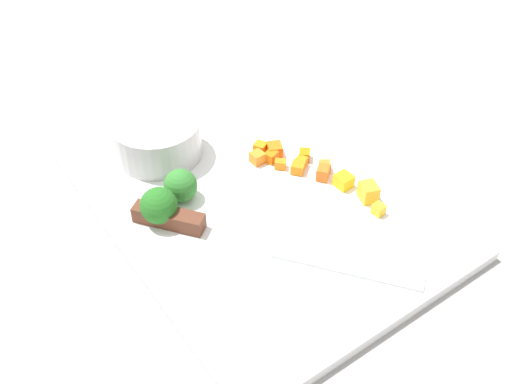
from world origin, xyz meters
TOP-DOWN VIEW (x-y plane):
  - ground_plane at (0.00, 0.00)m, footprint 4.00×4.00m
  - cutting_board at (0.00, 0.00)m, footprint 0.40×0.30m
  - prep_bowl at (-0.13, -0.05)m, footprint 0.10×0.10m
  - chef_knife at (0.02, -0.06)m, footprint 0.25×0.20m
  - carrot_dice_0 at (-0.04, 0.05)m, footprint 0.02×0.02m
  - carrot_dice_1 at (0.01, 0.09)m, footprint 0.02×0.02m
  - carrot_dice_2 at (-0.03, 0.05)m, footprint 0.02×0.02m
  - carrot_dice_3 at (0.01, 0.08)m, footprint 0.02×0.02m
  - carrot_dice_4 at (-0.01, 0.07)m, footprint 0.02×0.02m
  - carrot_dice_5 at (-0.05, 0.04)m, footprint 0.02×0.02m
  - carrot_dice_6 at (-0.07, 0.05)m, footprint 0.02×0.02m
  - carrot_dice_7 at (-0.02, 0.09)m, footprint 0.02×0.02m
  - carrot_dice_8 at (-0.02, 0.08)m, footprint 0.02×0.02m
  - carrot_dice_9 at (-0.05, 0.06)m, footprint 0.02×0.02m
  - pepper_dice_0 at (0.07, 0.10)m, footprint 0.02×0.02m
  - pepper_dice_1 at (0.04, 0.09)m, footprint 0.02×0.02m
  - pepper_dice_2 at (0.09, 0.09)m, footprint 0.01×0.01m
  - broccoli_floret_0 at (-0.05, -0.06)m, footprint 0.04×0.04m
  - broccoli_floret_1 at (-0.03, -0.10)m, footprint 0.04×0.04m

SIDE VIEW (x-z plane):
  - ground_plane at x=0.00m, z-range 0.00..0.00m
  - cutting_board at x=0.00m, z-range 0.00..0.01m
  - carrot_dice_2 at x=-0.03m, z-range 0.01..0.02m
  - carrot_dice_6 at x=-0.07m, z-range 0.01..0.02m
  - carrot_dice_8 at x=-0.02m, z-range 0.01..0.02m
  - carrot_dice_7 at x=-0.02m, z-range 0.01..0.02m
  - carrot_dice_4 at x=-0.01m, z-range 0.01..0.02m
  - pepper_dice_2 at x=0.09m, z-range 0.01..0.02m
  - carrot_dice_0 at x=-0.04m, z-range 0.01..0.02m
  - carrot_dice_1 at x=0.01m, z-range 0.01..0.02m
  - carrot_dice_9 at x=-0.05m, z-range 0.01..0.03m
  - carrot_dice_5 at x=-0.05m, z-range 0.01..0.03m
  - chef_knife at x=0.02m, z-range 0.01..0.03m
  - pepper_dice_1 at x=0.04m, z-range 0.01..0.03m
  - carrot_dice_3 at x=0.01m, z-range 0.01..0.03m
  - pepper_dice_0 at x=0.07m, z-range 0.01..0.03m
  - broccoli_floret_0 at x=-0.05m, z-range 0.01..0.05m
  - broccoli_floret_1 at x=-0.03m, z-range 0.01..0.05m
  - prep_bowl at x=-0.13m, z-range 0.01..0.06m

